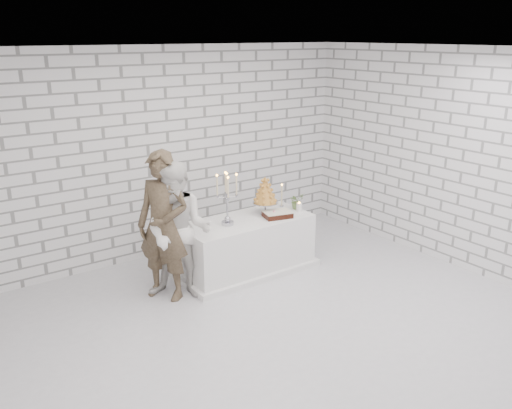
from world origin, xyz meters
The scene contains 14 objects.
ground centered at (0.00, 0.00, 0.00)m, with size 6.00×5.00×0.01m, color silver.
ceiling centered at (0.00, 0.00, 3.00)m, with size 6.00×5.00×0.01m, color white.
wall_back centered at (0.00, 2.50, 1.50)m, with size 6.00×0.01×3.00m, color white.
wall_front centered at (0.00, -2.50, 1.50)m, with size 6.00×0.01×3.00m, color white.
wall_right centered at (3.00, 0.00, 1.50)m, with size 0.01×5.00×3.00m, color white.
cake_table centered at (0.48, 1.24, 0.38)m, with size 1.80×0.80×0.75m, color white.
groom centered at (-0.75, 1.21, 0.93)m, with size 0.68×0.44×1.85m, color #3A2D1F.
bride centered at (-0.60, 1.11, 0.86)m, with size 0.83×0.65×1.72m, color white.
candelabra centered at (0.17, 1.22, 1.10)m, with size 0.29×0.29×0.71m, color #A4A4AF, non-canonical shape.
croquembouche centered at (0.83, 1.29, 1.02)m, with size 0.35×0.35×0.54m, color #A1641C, non-canonical shape.
chocolate_cake centered at (0.89, 1.08, 0.79)m, with size 0.37×0.26×0.08m, color black.
pillar_candle centered at (1.29, 1.09, 0.81)m, with size 0.08×0.08×0.12m, color white.
extra_taper centered at (1.22, 1.40, 0.91)m, with size 0.06×0.06×0.32m, color beige.
flowers centered at (1.33, 1.21, 0.87)m, with size 0.21×0.18×0.23m, color #437434.
Camera 1 is at (-3.38, -4.38, 3.15)m, focal length 37.71 mm.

